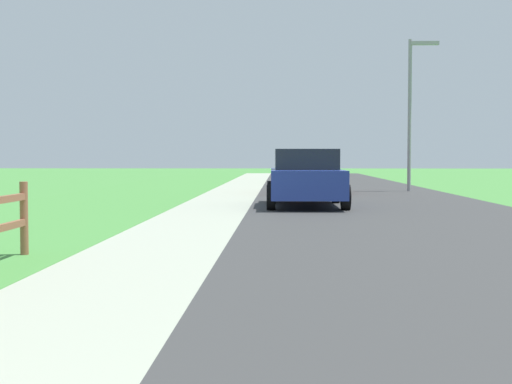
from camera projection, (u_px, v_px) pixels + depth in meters
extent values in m
plane|color=#488E3F|center=(256.00, 197.00, 24.64)|extent=(120.00, 120.00, 0.00)
cube|color=#393939|center=(355.00, 194.00, 26.52)|extent=(7.00, 66.00, 0.01)
cube|color=#A5AC96|center=(176.00, 194.00, 26.74)|extent=(6.00, 66.00, 0.01)
cube|color=#488E3F|center=(135.00, 193.00, 26.79)|extent=(5.00, 66.00, 0.00)
cylinder|color=brown|center=(24.00, 218.00, 10.03)|extent=(0.11, 0.11, 1.01)
cube|color=navy|center=(306.00, 183.00, 19.97)|extent=(1.95, 4.67, 0.73)
cube|color=#1E232B|center=(306.00, 159.00, 19.99)|extent=(1.69, 2.41, 0.54)
cylinder|color=black|center=(346.00, 197.00, 18.53)|extent=(0.23, 0.64, 0.64)
cylinder|color=black|center=(271.00, 197.00, 18.57)|extent=(0.23, 0.64, 0.64)
cylinder|color=black|center=(336.00, 192.00, 21.40)|extent=(0.23, 0.64, 0.64)
cylinder|color=black|center=(271.00, 192.00, 21.44)|extent=(0.23, 0.64, 0.64)
cube|color=maroon|center=(309.00, 176.00, 27.34)|extent=(2.02, 4.78, 0.69)
cube|color=#1E232B|center=(309.00, 159.00, 27.31)|extent=(1.74, 2.47, 0.52)
cylinder|color=black|center=(336.00, 185.00, 25.84)|extent=(0.24, 0.70, 0.69)
cylinder|color=black|center=(282.00, 185.00, 25.94)|extent=(0.24, 0.70, 0.69)
cylinder|color=black|center=(333.00, 182.00, 28.76)|extent=(0.24, 0.70, 0.69)
cylinder|color=black|center=(284.00, 182.00, 28.87)|extent=(0.24, 0.70, 0.69)
cube|color=#C6B793|center=(299.00, 171.00, 37.91)|extent=(2.03, 4.42, 0.65)
cube|color=#1E232B|center=(300.00, 159.00, 38.08)|extent=(1.75, 2.32, 0.54)
cylinder|color=black|center=(319.00, 177.00, 36.52)|extent=(0.23, 0.69, 0.69)
cylinder|color=black|center=(280.00, 177.00, 36.63)|extent=(0.23, 0.69, 0.69)
cylinder|color=black|center=(318.00, 175.00, 39.23)|extent=(0.23, 0.69, 0.69)
cylinder|color=black|center=(281.00, 175.00, 39.34)|extent=(0.23, 0.69, 0.69)
cube|color=white|center=(304.00, 167.00, 46.19)|extent=(2.00, 5.01, 0.74)
cube|color=#1E232B|center=(304.00, 157.00, 45.89)|extent=(1.70, 2.15, 0.56)
cylinder|color=black|center=(320.00, 173.00, 44.66)|extent=(0.24, 0.71, 0.71)
cylinder|color=black|center=(290.00, 173.00, 44.68)|extent=(0.24, 0.71, 0.71)
cylinder|color=black|center=(317.00, 172.00, 47.74)|extent=(0.24, 0.71, 0.71)
cylinder|color=black|center=(288.00, 172.00, 47.75)|extent=(0.24, 0.71, 0.71)
cylinder|color=gray|center=(410.00, 116.00, 28.60)|extent=(0.14, 0.14, 5.89)
cube|color=#999999|center=(425.00, 43.00, 28.44)|extent=(1.10, 0.20, 0.14)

